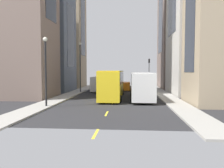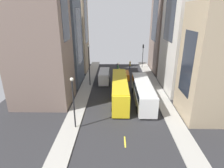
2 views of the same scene
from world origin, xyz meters
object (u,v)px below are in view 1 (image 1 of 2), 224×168
(city_bus_white, at_px, (141,83))
(pedestrian_waiting_curb, at_px, (134,82))
(pedestrian_crossing_mid, at_px, (118,83))
(delivery_van_white, at_px, (99,83))
(pedestrian_crossing_near, at_px, (118,83))
(streetcar_yellow, at_px, (113,82))
(traffic_light_near_corner, at_px, (149,67))
(car_orange_0, at_px, (125,86))

(city_bus_white, relative_size, pedestrian_waiting_curb, 5.58)
(pedestrian_waiting_curb, xyz_separation_m, pedestrian_crossing_mid, (3.36, 1.46, -0.10))
(delivery_van_white, xyz_separation_m, pedestrian_crossing_near, (-3.00, -7.20, -0.43))
(streetcar_yellow, xyz_separation_m, pedestrian_crossing_mid, (0.23, -17.58, -1.11))
(streetcar_yellow, height_order, pedestrian_crossing_mid, streetcar_yellow)
(streetcar_yellow, distance_m, traffic_light_near_corner, 21.15)
(traffic_light_near_corner, bearing_deg, pedestrian_crossing_mid, 19.83)
(pedestrian_crossing_near, distance_m, traffic_light_near_corner, 8.54)
(city_bus_white, distance_m, pedestrian_crossing_near, 17.00)
(city_bus_white, xyz_separation_m, pedestrian_crossing_near, (3.84, -16.53, -0.92))
(pedestrian_crossing_near, relative_size, pedestrian_waiting_curb, 0.97)
(pedestrian_crossing_mid, height_order, traffic_light_near_corner, traffic_light_near_corner)
(traffic_light_near_corner, bearing_deg, streetcar_yellow, 72.03)
(streetcar_yellow, height_order, pedestrian_waiting_curb, streetcar_yellow)
(pedestrian_crossing_near, height_order, pedestrian_crossing_mid, pedestrian_crossing_near)
(city_bus_white, distance_m, pedestrian_crossing_mid, 18.91)
(car_orange_0, bearing_deg, traffic_light_near_corner, -118.75)
(delivery_van_white, bearing_deg, car_orange_0, -152.84)
(pedestrian_waiting_curb, relative_size, traffic_light_near_corner, 0.35)
(streetcar_yellow, xyz_separation_m, pedestrian_waiting_curb, (-3.13, -19.05, -1.01))
(streetcar_yellow, bearing_deg, delivery_van_white, -69.93)
(pedestrian_waiting_curb, bearing_deg, delivery_van_white, -68.51)
(car_orange_0, bearing_deg, city_bus_white, 101.28)
(pedestrian_crossing_near, height_order, pedestrian_waiting_curb, pedestrian_waiting_curb)
(car_orange_0, height_order, pedestrian_crossing_mid, pedestrian_crossing_mid)
(car_orange_0, bearing_deg, streetcar_yellow, 82.47)
(delivery_van_white, relative_size, pedestrian_waiting_curb, 2.74)
(city_bus_white, xyz_separation_m, delivery_van_white, (6.84, -9.33, -0.49))
(car_orange_0, relative_size, traffic_light_near_corner, 0.68)
(city_bus_white, relative_size, traffic_light_near_corner, 1.95)
(city_bus_white, height_order, delivery_van_white, city_bus_white)
(streetcar_yellow, bearing_deg, car_orange_0, -97.53)
(pedestrian_waiting_curb, bearing_deg, traffic_light_near_corner, 67.84)
(streetcar_yellow, relative_size, pedestrian_crossing_mid, 6.88)
(city_bus_white, distance_m, streetcar_yellow, 3.85)
(city_bus_white, relative_size, delivery_van_white, 2.03)
(car_orange_0, distance_m, pedestrian_crossing_near, 5.11)
(traffic_light_near_corner, bearing_deg, car_orange_0, 61.25)
(streetcar_yellow, bearing_deg, pedestrian_crossing_mid, -89.26)
(delivery_van_white, relative_size, car_orange_0, 1.41)
(city_bus_white, bearing_deg, delivery_van_white, -53.77)
(car_orange_0, xyz_separation_m, pedestrian_crossing_near, (1.52, -4.88, 0.19))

